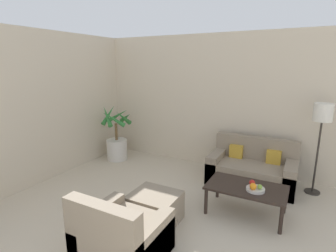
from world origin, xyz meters
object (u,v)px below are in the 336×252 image
potted_palm (117,141)px  apple_red (252,183)px  coffee_table (246,190)px  orange_fruit (253,186)px  armchair (121,237)px  fruit_bowl (255,189)px  sofa_loveseat (252,169)px  apple_green (260,187)px  ottoman (155,208)px  floor_lamp (322,119)px

potted_palm → apple_red: size_ratio=15.08×
coffee_table → apple_red: (0.07, -0.02, 0.13)m
coffee_table → orange_fruit: bearing=-51.4°
potted_palm → armchair: bearing=-50.4°
armchair → potted_palm: bearing=129.6°
fruit_bowl → apple_red: size_ratio=3.05×
potted_palm → apple_red: bearing=-16.4°
sofa_loveseat → fruit_bowl: sofa_loveseat is taller
sofa_loveseat → apple_green: bearing=-75.0°
potted_palm → fruit_bowl: potted_palm is taller
coffee_table → orange_fruit: size_ratio=11.99×
potted_palm → fruit_bowl: 3.32m
orange_fruit → armchair: (-1.12, -1.42, -0.24)m
apple_red → apple_green: apple_red is taller
sofa_loveseat → fruit_bowl: bearing=-77.5°
ottoman → armchair: bearing=-87.2°
sofa_loveseat → coffee_table: (0.11, -1.04, 0.10)m
potted_palm → apple_red: (3.12, -0.92, 0.08)m
floor_lamp → apple_red: (-0.79, -1.19, -0.76)m
potted_palm → apple_green: (3.23, -0.98, 0.07)m
sofa_loveseat → ottoman: size_ratio=2.29×
coffee_table → fruit_bowl: size_ratio=4.37×
fruit_bowl → apple_green: (0.05, -0.01, 0.05)m
sofa_loveseat → floor_lamp: floor_lamp is taller
orange_fruit → ottoman: orange_fruit is taller
fruit_bowl → orange_fruit: orange_fruit is taller
sofa_loveseat → potted_palm: bearing=-177.2°
apple_red → orange_fruit: (0.03, -0.12, 0.00)m
floor_lamp → apple_green: (-0.68, -1.25, -0.77)m
sofa_loveseat → coffee_table: 1.05m
ottoman → orange_fruit: bearing=28.9°
orange_fruit → armchair: bearing=-128.2°
floor_lamp → orange_fruit: floor_lamp is taller
coffee_table → floor_lamp: bearing=53.5°
floor_lamp → coffee_table: floor_lamp is taller
floor_lamp → orange_fruit: (-0.76, -1.31, -0.76)m
apple_green → orange_fruit: size_ratio=0.74×
potted_palm → orange_fruit: bearing=-18.2°
fruit_bowl → apple_red: 0.10m
floor_lamp → orange_fruit: size_ratio=16.69×
apple_red → apple_green: bearing=-28.2°
apple_green → armchair: 1.92m
coffee_table → apple_green: (0.19, -0.08, 0.12)m
fruit_bowl → apple_red: (-0.06, 0.05, 0.06)m
coffee_table → sofa_loveseat: bearing=96.3°
coffee_table → ottoman: coffee_table is taller
apple_green → armchair: bearing=-129.0°
apple_red → armchair: bearing=-125.2°
apple_green → orange_fruit: 0.10m
orange_fruit → ottoman: 1.36m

